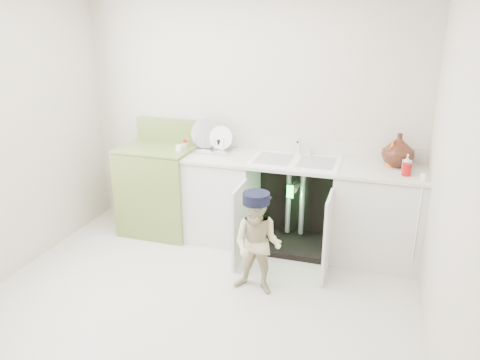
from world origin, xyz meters
The scene contains 5 objects.
ground centered at (0.00, 0.00, 0.00)m, with size 3.50×3.50×0.00m, color #BDB7A6.
room_shell centered at (0.00, 0.00, 1.25)m, with size 6.00×5.50×1.26m.
counter_run centered at (0.57, 1.21, 0.47)m, with size 2.44×1.02×1.20m.
avocado_stove centered at (-0.89, 1.18, 0.48)m, with size 0.75×0.65×1.16m.
repair_worker centered at (0.43, 0.31, 0.45)m, with size 0.45×0.74×0.88m.
Camera 1 is at (1.32, -3.02, 2.22)m, focal length 35.00 mm.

